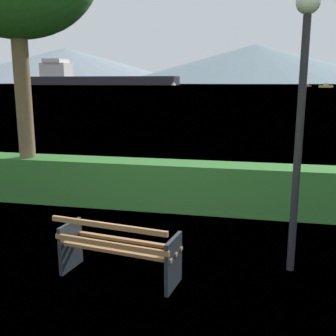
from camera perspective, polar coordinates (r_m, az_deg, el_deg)
The scene contains 10 objects.
ground_plane at distance 5.66m, azimuth -6.70°, elevation -15.01°, with size 1400.00×1400.00×0.00m, color #4C6B33.
water_surface at distance 311.31m, azimuth 11.92°, elevation 11.44°, with size 620.00×620.00×0.00m, color #7A99A8.
park_bench at distance 5.44m, azimuth -7.10°, elevation -11.30°, with size 1.68×0.81×0.87m.
hedge_row at distance 8.30m, azimuth 0.04°, elevation -2.46°, with size 9.67×0.74×0.97m, color #2D6B28.
lamp_post at distance 5.49m, azimuth 18.46°, elevation 10.79°, with size 0.30×0.30×3.68m.
cargo_ship_large at distance 292.42m, azimuth -10.92°, elevation 12.43°, with size 108.53×22.32×17.95m.
fishing_boat_near at distance 180.05m, azimuth 21.41°, elevation 10.73°, with size 5.45×1.66×1.71m.
sailboat_mid at distance 206.50m, azimuth 19.01°, elevation 10.94°, with size 4.74×4.83×1.37m.
tender_far at distance 258.67m, azimuth 0.80°, elevation 11.74°, with size 1.98×4.70×1.79m.
distant_hills at distance 591.44m, azimuth 11.83°, elevation 14.75°, with size 888.87×389.78×86.10m.
Camera 1 is at (1.66, -4.76, 2.58)m, focal length 43.14 mm.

